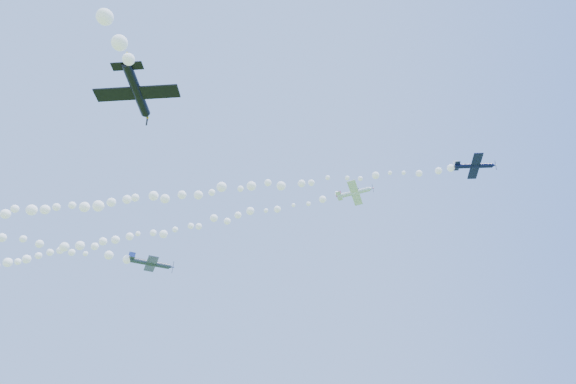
# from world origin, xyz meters

# --- Properties ---
(plane_white) EXTENTS (6.33, 6.71, 1.69)m
(plane_white) POSITION_xyz_m (12.83, 0.45, 51.13)
(plane_white) COLOR white
(smoke_trail_white) EXTENTS (83.77, 20.36, 2.73)m
(smoke_trail_white) POSITION_xyz_m (-30.87, 10.14, 50.82)
(smoke_trail_white) COLOR white
(plane_navy) EXTENTS (6.08, 6.38, 2.39)m
(plane_navy) POSITION_xyz_m (30.06, -6.44, 49.30)
(plane_navy) COLOR #0C0E36
(smoke_trail_navy) EXTENTS (80.76, 6.26, 2.46)m
(smoke_trail_navy) POSITION_xyz_m (-12.13, -4.28, 49.12)
(smoke_trail_navy) COLOR white
(plane_grey) EXTENTS (6.90, 7.23, 2.13)m
(plane_grey) POSITION_xyz_m (-19.47, 1.37, 40.27)
(plane_grey) COLOR #34394C
(plane_black) EXTENTS (7.43, 7.15, 1.98)m
(plane_black) POSITION_xyz_m (-8.04, -35.09, 35.47)
(plane_black) COLOR black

